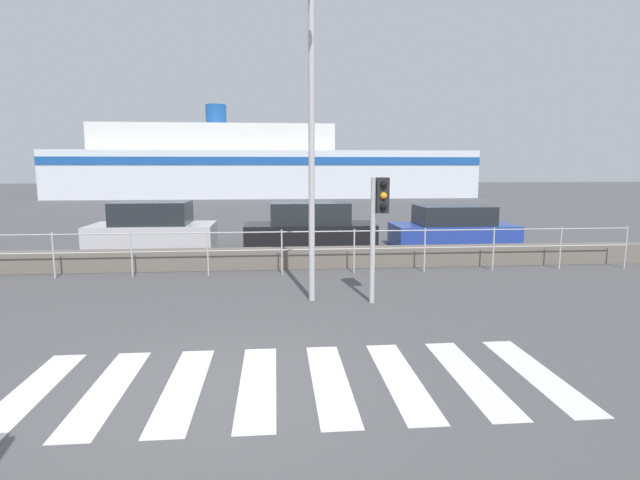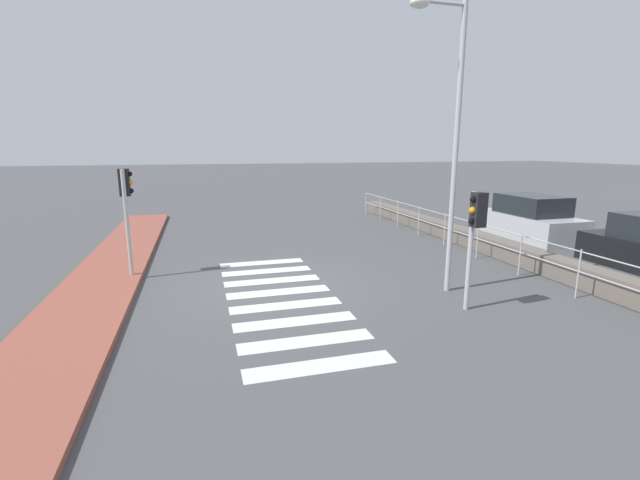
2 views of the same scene
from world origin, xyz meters
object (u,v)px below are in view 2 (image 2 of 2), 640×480
traffic_light_far (475,225)px  streetlamp (448,119)px  parked_car_silver (530,219)px  traffic_light_near (126,199)px

traffic_light_far → streetlamp: bearing=178.0°
streetlamp → parked_car_silver: streetlamp is taller
streetlamp → parked_car_silver: (-4.60, 6.61, -3.25)m
traffic_light_far → parked_car_silver: 8.95m
traffic_light_far → parked_car_silver: size_ratio=0.64×
traffic_light_far → parked_car_silver: (-5.88, 6.65, -1.14)m
streetlamp → traffic_light_near: bearing=-113.8°
streetlamp → parked_car_silver: bearing=124.9°
traffic_light_far → streetlamp: (-1.28, 0.05, 2.11)m
traffic_light_near → streetlamp: (3.10, 7.05, 1.87)m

